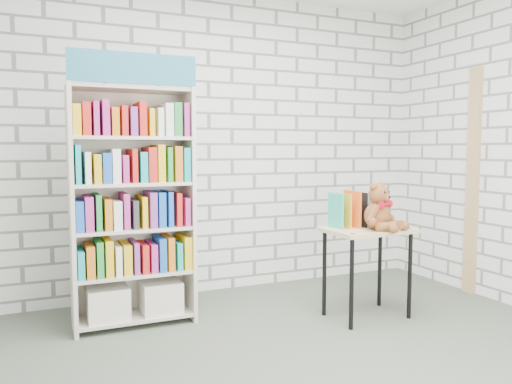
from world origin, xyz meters
name	(u,v)px	position (x,y,z in m)	size (l,w,h in m)	color
ground	(316,377)	(0.00, 0.00, 0.00)	(4.50, 4.50, 0.00)	#495044
room_shell	(320,73)	(0.00, 0.00, 1.78)	(4.52, 4.02, 2.81)	silver
bookshelf	(133,205)	(-0.83, 1.36, 0.93)	(0.91, 0.35, 2.04)	beige
display_table	(367,241)	(0.92, 0.77, 0.62)	(0.69, 0.49, 0.72)	tan
table_books	(359,209)	(0.91, 0.88, 0.86)	(0.48, 0.23, 0.28)	#2AB69E
teddy_bear	(380,211)	(0.96, 0.67, 0.87)	(0.35, 0.33, 0.37)	brown
door_trim	(473,182)	(2.23, 0.95, 1.05)	(0.05, 0.12, 2.10)	tan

